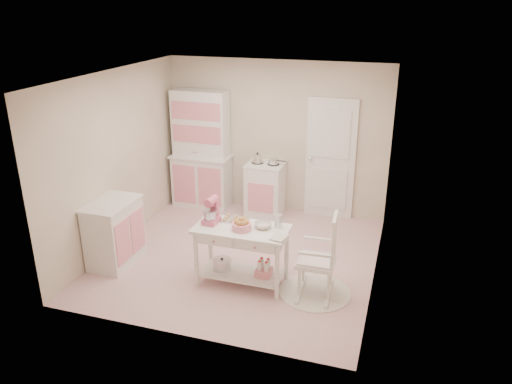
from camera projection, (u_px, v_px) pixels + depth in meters
The scene contains 14 objects.
room_shell at pixel (239, 148), 6.66m from camera, with size 3.84×3.84×2.62m.
door at pixel (331, 159), 8.29m from camera, with size 0.82×0.05×2.04m, color white.
hutch at pixel (201, 150), 8.72m from camera, with size 1.06×0.50×2.08m, color white.
stove at pixel (265, 189), 8.56m from camera, with size 0.62×0.57×0.92m, color white.
base_cabinet at pixel (114, 233), 6.96m from camera, with size 0.54×0.84×0.92m, color white.
lace_rug at pixel (315, 292), 6.39m from camera, with size 0.92×0.92×0.01m, color white.
rocking_chair at pixel (317, 254), 6.19m from camera, with size 0.48×0.72×1.10m, color white.
work_table at pixel (242, 256), 6.47m from camera, with size 1.20×0.60×0.80m, color white.
stand_mixer at pixel (211, 211), 6.40m from camera, with size 0.20×0.28×0.34m, color #D4597E.
cookie_tray at pixel (235, 220), 6.53m from camera, with size 0.34×0.24×0.02m, color silver.
bread_basket at pixel (242, 226), 6.26m from camera, with size 0.25×0.25×0.09m, color pink.
mixing_bowl at pixel (263, 225), 6.31m from camera, with size 0.22×0.22×0.07m, color beige.
metal_pitcher at pixel (278, 221), 6.32m from camera, with size 0.10×0.10×0.17m, color silver.
recipe_book at pixel (273, 236), 6.09m from camera, with size 0.17×0.23×0.02m, color beige.
Camera 1 is at (2.15, -6.05, 3.53)m, focal length 35.00 mm.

